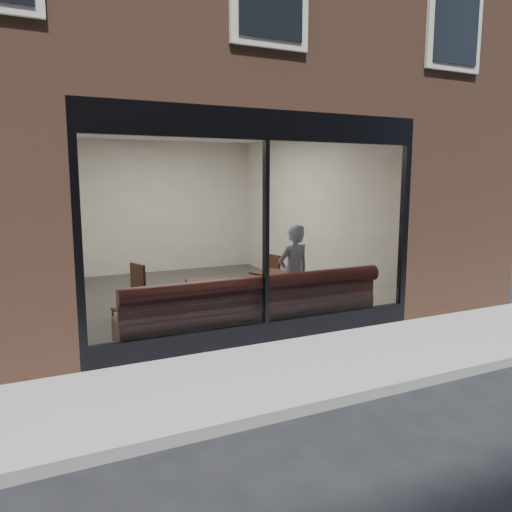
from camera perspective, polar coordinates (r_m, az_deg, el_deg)
name	(u,v)px	position (r m, az deg, el deg)	size (l,w,h in m)	color
ground	(354,399)	(5.55, 11.12, -15.77)	(120.00, 120.00, 0.00)	black
sidewalk_near	(304,367)	(6.31, 5.53, -12.49)	(40.00, 2.00, 0.01)	gray
kerb_near	(357,396)	(5.49, 11.46, -15.38)	(40.00, 0.10, 0.12)	gray
host_building_pier_right	(289,204)	(13.83, 3.81, 5.95)	(2.50, 12.00, 3.20)	brown
host_building_backfill	(129,202)	(15.33, -14.31, 5.98)	(5.00, 6.00, 3.20)	brown
cafe_floor	(197,297)	(9.78, -6.78, -4.67)	(6.00, 6.00, 0.00)	#2D2D30
cafe_ceiling	(194,130)	(9.56, -7.14, 14.15)	(6.00, 6.00, 0.00)	white
cafe_wall_back	(155,207)	(12.40, -11.47, 5.46)	(5.00, 5.00, 0.00)	silver
cafe_wall_left	(54,220)	(9.05, -22.07, 3.79)	(6.00, 6.00, 0.00)	silver
cafe_wall_right	(308,212)	(10.61, 5.92, 5.04)	(6.00, 6.00, 0.00)	silver
storefront_kick	(266,332)	(7.12, 1.10, -8.69)	(5.00, 0.10, 0.30)	black
storefront_header	(266,125)	(6.83, 1.18, 14.76)	(5.00, 0.10, 0.40)	black
storefront_mullion	(266,234)	(6.83, 1.14, 2.58)	(0.06, 0.10, 2.50)	black
storefront_glass	(267,234)	(6.81, 1.25, 2.55)	(4.80, 4.80, 0.00)	white
banquette	(253,320)	(7.45, -0.30, -7.30)	(4.00, 0.55, 0.45)	#3A1715
person	(294,274)	(7.94, 4.32, -2.09)	(0.58, 0.38, 1.59)	#9FAFCF
cafe_table_left	(207,282)	(7.62, -5.57, -2.98)	(0.60, 0.60, 0.04)	black
cafe_table_right	(273,273)	(8.30, 1.94, -1.96)	(0.57, 0.57, 0.04)	black
cafe_chair_left	(128,309)	(8.23, -14.38, -5.90)	(0.40, 0.40, 0.04)	black
cafe_chair_right	(264,295)	(8.95, 0.93, -4.43)	(0.42, 0.42, 0.04)	black
wall_poster	(61,225)	(8.33, -21.44, 3.37)	(0.02, 0.54, 0.72)	white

